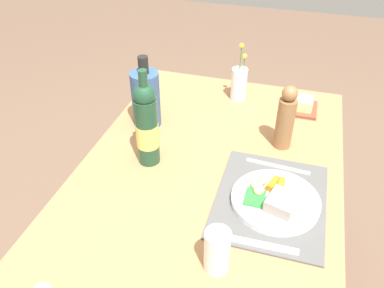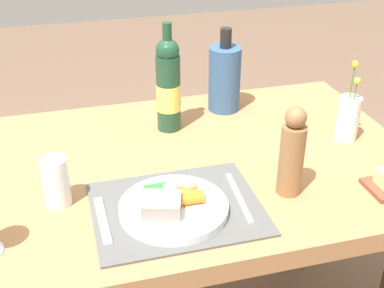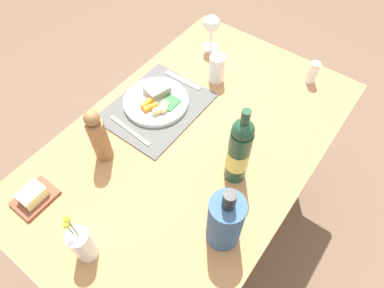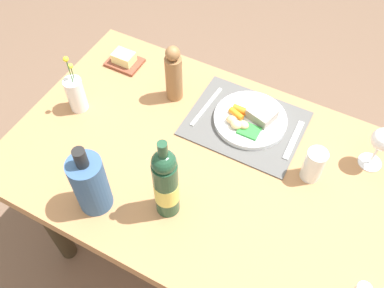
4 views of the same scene
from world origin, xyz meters
The scene contains 13 objects.
ground_plane centered at (0.00, 0.00, 0.00)m, with size 8.00×8.00×0.00m, color brown.
dining_table centered at (0.00, 0.00, 0.63)m, with size 1.31×0.82×0.73m.
placemat centered at (-0.05, -0.20, 0.73)m, with size 0.39×0.31×0.01m, color #535352.
dinner_plate centered at (-0.06, -0.22, 0.75)m, with size 0.25×0.25×0.06m.
fork centered at (-0.22, -0.21, 0.74)m, with size 0.02×0.17×0.01m, color silver.
knife centered at (0.11, -0.21, 0.74)m, with size 0.01×0.20×0.01m, color silver.
cooler_bottle centered at (0.23, 0.28, 0.84)m, with size 0.10×0.10×0.27m.
wine_glass centered at (-0.47, -0.24, 0.85)m, with size 0.07×0.07×0.16m.
butter_dish centered at (0.49, -0.26, 0.75)m, with size 0.13×0.10×0.05m.
pepper_mill centered at (0.23, -0.21, 0.84)m, with size 0.06×0.06×0.23m.
water_tumbler centered at (-0.31, -0.11, 0.78)m, with size 0.06×0.06×0.12m.
wine_bottle centered at (0.03, 0.20, 0.87)m, with size 0.07×0.07×0.32m.
flower_vase centered at (0.51, 0.00, 0.80)m, with size 0.06×0.06×0.24m.
Camera 4 is at (-0.31, 0.69, 1.86)m, focal length 39.40 mm.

